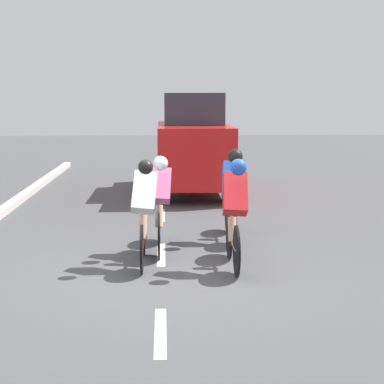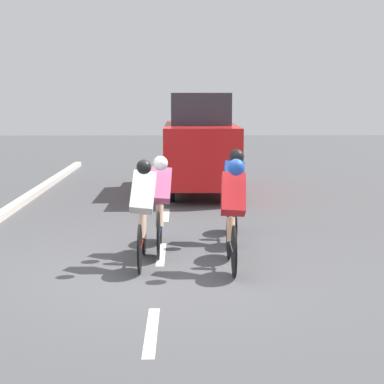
{
  "view_description": "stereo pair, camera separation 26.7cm",
  "coord_description": "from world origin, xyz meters",
  "px_view_note": "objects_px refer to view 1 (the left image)",
  "views": [
    {
      "loc": [
        -0.04,
        8.51,
        2.37
      ],
      "look_at": [
        -0.46,
        -0.91,
        0.95
      ],
      "focal_mm": 60.0,
      "sensor_mm": 36.0,
      "label": 1
    },
    {
      "loc": [
        -0.31,
        8.52,
        2.37
      ],
      "look_at": [
        -0.46,
        -0.91,
        0.95
      ],
      "focal_mm": 60.0,
      "sensor_mm": 36.0,
      "label": 2
    }
  ],
  "objects_px": {
    "cyclist_red": "(234,211)",
    "cyclist_pink": "(160,202)",
    "cyclist_blue": "(232,191)",
    "cyclist_white": "(144,210)",
    "support_car": "(193,144)"
  },
  "relations": [
    {
      "from": "cyclist_red",
      "to": "cyclist_white",
      "type": "bearing_deg",
      "value": -11.96
    },
    {
      "from": "cyclist_blue",
      "to": "cyclist_pink",
      "type": "xyz_separation_m",
      "value": [
        1.18,
        0.74,
        -0.04
      ]
    },
    {
      "from": "cyclist_white",
      "to": "support_car",
      "type": "relative_size",
      "value": 0.37
    },
    {
      "from": "cyclist_white",
      "to": "cyclist_pink",
      "type": "distance_m",
      "value": 0.8
    },
    {
      "from": "cyclist_white",
      "to": "support_car",
      "type": "xyz_separation_m",
      "value": [
        -1.01,
        -6.93,
        0.41
      ]
    },
    {
      "from": "cyclist_red",
      "to": "support_car",
      "type": "xyz_separation_m",
      "value": [
        0.24,
        -7.19,
        0.38
      ]
    },
    {
      "from": "cyclist_white",
      "to": "support_car",
      "type": "bearing_deg",
      "value": -98.27
    },
    {
      "from": "cyclist_white",
      "to": "cyclist_red",
      "type": "relative_size",
      "value": 1.03
    },
    {
      "from": "cyclist_red",
      "to": "cyclist_pink",
      "type": "height_order",
      "value": "cyclist_red"
    },
    {
      "from": "cyclist_red",
      "to": "cyclist_blue",
      "type": "xyz_separation_m",
      "value": [
        -0.16,
        -1.77,
        0.01
      ]
    },
    {
      "from": "cyclist_blue",
      "to": "support_car",
      "type": "distance_m",
      "value": 5.45
    },
    {
      "from": "cyclist_white",
      "to": "cyclist_red",
      "type": "distance_m",
      "value": 1.27
    },
    {
      "from": "cyclist_red",
      "to": "cyclist_pink",
      "type": "relative_size",
      "value": 0.95
    },
    {
      "from": "cyclist_blue",
      "to": "cyclist_pink",
      "type": "height_order",
      "value": "cyclist_blue"
    },
    {
      "from": "cyclist_pink",
      "to": "support_car",
      "type": "height_order",
      "value": "support_car"
    }
  ]
}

